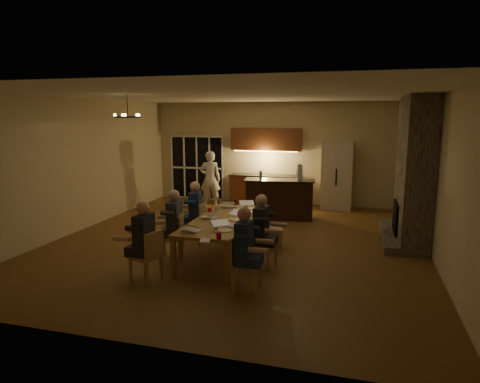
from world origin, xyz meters
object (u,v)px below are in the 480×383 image
object	(u,v)px
can_cola	(235,202)
plate_left	(189,230)
redcup_far	(247,203)
can_silver	(216,226)
refrigerator	(337,176)
standing_person	(210,179)
laptop_d	(235,214)
person_right_mid	(261,231)
plate_far	(251,212)
chair_left_near	(146,256)
chair_right_far	(272,228)
dining_table	(224,237)
bar_island	(279,199)
person_right_near	(244,250)
mug_back	(216,208)
bar_blender	(299,172)
laptop_a	(192,225)
mug_front	(213,221)
chandelier	(128,117)
person_left_near	(144,241)
chair_right_mid	(263,244)
laptop_f	(247,204)
laptop_b	(222,225)
mug_mid	(234,211)
redcup_mid	(210,211)
can_right	(247,214)
person_left_mid	(175,225)
laptop_c	(210,212)
chair_right_near	(247,263)
redcup_near	(219,236)
plate_near	(232,226)
bar_bottle	(261,175)

from	to	relation	value
can_cola	plate_left	world-z (taller)	can_cola
redcup_far	can_silver	xyz separation A→B (m)	(-0.02, -2.11, 0.00)
refrigerator	standing_person	world-z (taller)	refrigerator
laptop_d	plate_left	xyz separation A→B (m)	(-0.57, -0.95, -0.10)
person_right_mid	plate_far	size ratio (longest dim) A/B	5.71
chair_left_near	chair_right_far	bearing A→B (deg)	157.63
standing_person	can_cola	size ratio (longest dim) A/B	14.45
person_right_mid	redcup_far	size ratio (longest dim) A/B	11.50
plate_left	chair_left_near	bearing A→B (deg)	-126.26
can_cola	plate_far	distance (m)	0.85
standing_person	can_silver	xyz separation A→B (m)	(1.92, -5.04, -0.06)
dining_table	person_right_mid	size ratio (longest dim) A/B	2.02
bar_island	can_silver	bearing A→B (deg)	-102.89
person_right_near	mug_back	bearing A→B (deg)	27.74
plate_left	bar_blender	size ratio (longest dim) A/B	0.58
refrigerator	laptop_a	size ratio (longest dim) A/B	6.25
mug_front	chandelier	bearing A→B (deg)	168.46
chair_left_near	person_left_near	world-z (taller)	person_left_near
plate_far	laptop_a	bearing A→B (deg)	-110.79
dining_table	person_right_mid	xyz separation A→B (m)	(0.88, -0.49, 0.31)
chair_left_near	standing_person	distance (m)	6.03
chair_right_mid	laptop_f	xyz separation A→B (m)	(-0.69, 1.42, 0.42)
laptop_a	mug_front	bearing A→B (deg)	-88.45
laptop_b	mug_mid	size ratio (longest dim) A/B	3.20
refrigerator	laptop_f	bearing A→B (deg)	-112.32
person_left_near	plate_far	size ratio (longest dim) A/B	5.71
chair_right_far	redcup_mid	bearing A→B (deg)	82.24
laptop_b	can_right	bearing A→B (deg)	45.48
person_left_mid	mug_back	bearing A→B (deg)	152.73
person_right_mid	redcup_far	xyz separation A→B (m)	(-0.76, 1.84, 0.12)
dining_table	redcup_far	world-z (taller)	redcup_far
person_right_mid	can_silver	bearing A→B (deg)	109.57
chair_left_near	laptop_f	xyz separation A→B (m)	(1.07, 2.64, 0.42)
laptop_c	chair_right_near	bearing A→B (deg)	125.59
mug_mid	can_silver	bearing A→B (deg)	-88.43
laptop_c	redcup_near	distance (m)	1.54
chair_right_mid	bar_island	bearing A→B (deg)	17.43
chair_left_near	laptop_d	bearing A→B (deg)	160.41
bar_blender	mug_mid	bearing A→B (deg)	-133.65
bar_blender	laptop_f	bearing A→B (deg)	-133.59
chair_left_near	can_right	size ratio (longest dim) A/B	7.42
standing_person	plate_left	xyz separation A→B (m)	(1.48, -5.24, -0.11)
refrigerator	plate_near	size ratio (longest dim) A/B	7.62
laptop_a	laptop_b	xyz separation A→B (m)	(0.53, 0.13, 0.00)
bar_bottle	mug_front	bearing A→B (deg)	-91.31
can_cola	bar_island	bearing A→B (deg)	71.79
chair_right_mid	bar_blender	distance (m)	3.93
refrigerator	mug_mid	distance (m)	4.95
mug_mid	can_cola	world-z (taller)	can_cola
laptop_f	laptop_d	bearing A→B (deg)	-109.75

